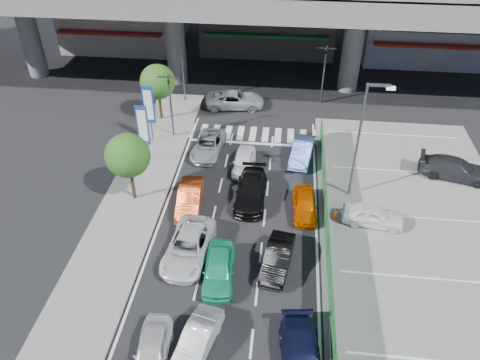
# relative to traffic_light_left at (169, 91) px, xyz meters

# --- Properties ---
(ground) EXTENTS (120.00, 120.00, 0.00)m
(ground) POSITION_rel_traffic_light_left_xyz_m (6.20, -12.00, -3.94)
(ground) COLOR black
(ground) RESTS_ON ground
(parking_lot) EXTENTS (12.00, 28.00, 0.06)m
(parking_lot) POSITION_rel_traffic_light_left_xyz_m (17.20, -10.00, -3.91)
(parking_lot) COLOR slate
(parking_lot) RESTS_ON ground
(sidewalk_left) EXTENTS (4.00, 30.00, 0.12)m
(sidewalk_left) POSITION_rel_traffic_light_left_xyz_m (-0.80, -8.00, -3.88)
(sidewalk_left) COLOR slate
(sidewalk_left) RESTS_ON ground
(fence_run) EXTENTS (0.16, 22.00, 1.80)m
(fence_run) POSITION_rel_traffic_light_left_xyz_m (11.50, -11.00, -3.04)
(fence_run) COLOR #22632D
(fence_run) RESTS_ON ground
(traffic_light_left) EXTENTS (1.60, 1.24, 5.20)m
(traffic_light_left) POSITION_rel_traffic_light_left_xyz_m (0.00, 0.00, 0.00)
(traffic_light_left) COLOR #595B60
(traffic_light_left) RESTS_ON ground
(traffic_light_right) EXTENTS (1.60, 1.24, 5.20)m
(traffic_light_right) POSITION_rel_traffic_light_left_xyz_m (11.70, 7.00, 0.00)
(traffic_light_right) COLOR #595B60
(traffic_light_right) RESTS_ON ground
(street_lamp_right) EXTENTS (1.65, 0.22, 8.00)m
(street_lamp_right) POSITION_rel_traffic_light_left_xyz_m (13.37, -6.00, 0.83)
(street_lamp_right) COLOR #595B60
(street_lamp_right) RESTS_ON ground
(street_lamp_left) EXTENTS (1.65, 0.22, 8.00)m
(street_lamp_left) POSITION_rel_traffic_light_left_xyz_m (-0.13, 6.00, 0.83)
(street_lamp_left) COLOR #595B60
(street_lamp_left) RESTS_ON ground
(signboard_near) EXTENTS (0.80, 0.14, 4.70)m
(signboard_near) POSITION_rel_traffic_light_left_xyz_m (-1.00, -4.01, -0.87)
(signboard_near) COLOR #595B60
(signboard_near) RESTS_ON ground
(signboard_far) EXTENTS (0.80, 0.14, 4.70)m
(signboard_far) POSITION_rel_traffic_light_left_xyz_m (-1.40, -1.01, -0.87)
(signboard_far) COLOR #595B60
(signboard_far) RESTS_ON ground
(tree_near) EXTENTS (2.80, 2.80, 4.80)m
(tree_near) POSITION_rel_traffic_light_left_xyz_m (-0.80, -8.00, -0.55)
(tree_near) COLOR #382314
(tree_near) RESTS_ON ground
(tree_far) EXTENTS (2.80, 2.80, 4.80)m
(tree_far) POSITION_rel_traffic_light_left_xyz_m (-1.60, 2.50, -0.55)
(tree_far) COLOR #382314
(tree_far) RESTS_ON ground
(van_white_back_left) EXTENTS (1.73, 3.81, 1.27)m
(van_white_back_left) POSITION_rel_traffic_light_left_xyz_m (3.40, -19.25, -3.30)
(van_white_back_left) COLOR silver
(van_white_back_left) RESTS_ON ground
(hatch_white_back_mid) EXTENTS (2.12, 3.89, 1.22)m
(hatch_white_back_mid) POSITION_rel_traffic_light_left_xyz_m (5.33, -18.47, -3.33)
(hatch_white_back_mid) COLOR silver
(hatch_white_back_mid) RESTS_ON ground
(minivan_navy_back) EXTENTS (2.34, 4.64, 1.29)m
(minivan_navy_back) POSITION_rel_traffic_light_left_xyz_m (10.10, -18.93, -3.29)
(minivan_navy_back) COLOR black
(minivan_navy_back) RESTS_ON ground
(sedan_white_mid_left) EXTENTS (2.66, 5.12, 1.38)m
(sedan_white_mid_left) POSITION_rel_traffic_light_left_xyz_m (3.75, -12.68, -3.25)
(sedan_white_mid_left) COLOR silver
(sedan_white_mid_left) RESTS_ON ground
(taxi_teal_mid) EXTENTS (1.91, 4.16, 1.38)m
(taxi_teal_mid) POSITION_rel_traffic_light_left_xyz_m (5.68, -14.11, -3.25)
(taxi_teal_mid) COLOR #1EAC7C
(taxi_teal_mid) RESTS_ON ground
(hatch_black_mid_right) EXTENTS (1.93, 4.04, 1.28)m
(hatch_black_mid_right) POSITION_rel_traffic_light_left_xyz_m (8.77, -12.96, -3.30)
(hatch_black_mid_right) COLOR black
(hatch_black_mid_right) RESTS_ON ground
(taxi_orange_left) EXTENTS (1.73, 4.19, 1.35)m
(taxi_orange_left) POSITION_rel_traffic_light_left_xyz_m (2.98, -8.39, -3.26)
(taxi_orange_left) COLOR #C44117
(taxi_orange_left) RESTS_ON ground
(sedan_black_mid) EXTENTS (1.95, 4.76, 1.38)m
(sedan_black_mid) POSITION_rel_traffic_light_left_xyz_m (6.78, -7.27, -3.25)
(sedan_black_mid) COLOR black
(sedan_black_mid) RESTS_ON ground
(taxi_orange_right) EXTENTS (1.62, 3.69, 1.24)m
(taxi_orange_right) POSITION_rel_traffic_light_left_xyz_m (10.25, -8.18, -3.32)
(taxi_orange_right) COLOR #C54B00
(taxi_orange_right) RESTS_ON ground
(wagon_silver_front_left) EXTENTS (2.35, 4.57, 1.24)m
(wagon_silver_front_left) POSITION_rel_traffic_light_left_xyz_m (3.11, -2.04, -3.32)
(wagon_silver_front_left) COLOR #919398
(wagon_silver_front_left) RESTS_ON ground
(sedan_white_front_mid) EXTENTS (1.56, 3.63, 1.22)m
(sedan_white_front_mid) POSITION_rel_traffic_light_left_xyz_m (5.97, -3.81, -3.33)
(sedan_white_front_mid) COLOR white
(sedan_white_front_mid) RESTS_ON ground
(kei_truck_front_right) EXTENTS (2.02, 4.17, 1.32)m
(kei_truck_front_right) POSITION_rel_traffic_light_left_xyz_m (10.08, -2.15, -3.28)
(kei_truck_front_right) COLOR #628DEE
(kei_truck_front_right) RESTS_ON ground
(crossing_wagon_silver) EXTENTS (5.24, 2.85, 1.39)m
(crossing_wagon_silver) POSITION_rel_traffic_light_left_xyz_m (4.24, 5.37, -3.24)
(crossing_wagon_silver) COLOR #B3B8BC
(crossing_wagon_silver) RESTS_ON ground
(parked_sedan_white) EXTENTS (3.93, 2.00, 1.28)m
(parked_sedan_white) POSITION_rel_traffic_light_left_xyz_m (14.37, -8.83, -3.23)
(parked_sedan_white) COLOR white
(parked_sedan_white) RESTS_ON parking_lot
(parked_sedan_dgrey) EXTENTS (5.12, 3.05, 1.39)m
(parked_sedan_dgrey) POSITION_rel_traffic_light_left_xyz_m (20.53, -3.30, -3.18)
(parked_sedan_dgrey) COLOR #2D2D32
(parked_sedan_dgrey) RESTS_ON parking_lot
(traffic_cone) EXTENTS (0.42, 0.42, 0.74)m
(traffic_cone) POSITION_rel_traffic_light_left_xyz_m (12.13, -8.67, -3.51)
(traffic_cone) COLOR red
(traffic_cone) RESTS_ON parking_lot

